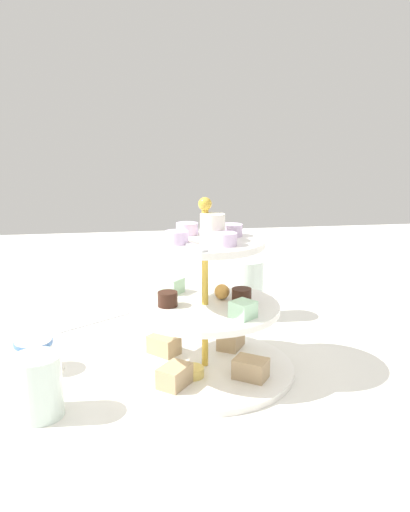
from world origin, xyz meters
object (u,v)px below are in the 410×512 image
Objects in this scene: tiered_serving_stand at (205,320)px; butter_knife_right at (99,320)px; water_glass_tall_right at (246,289)px; teacup_with_saucer at (34,356)px; water_glass_short_left at (38,386)px; butter_knife_left at (408,385)px.

butter_knife_right is (-0.25, -0.18, -0.08)m from tiered_serving_stand.
teacup_with_saucer is at bearing -64.28° from water_glass_tall_right.
water_glass_short_left is at bearing 46.26° from butter_knife_right.
water_glass_tall_right is at bearing 152.36° from tiered_serving_stand.
butter_knife_left is 0.58m from butter_knife_right.
butter_knife_right is at bearing 170.20° from water_glass_short_left.
butter_knife_left is (0.13, 0.55, -0.02)m from teacup_with_saucer.
butter_knife_right is (-0.34, 0.06, -0.04)m from water_glass_short_left.
butter_knife_left is (0.09, 0.29, -0.08)m from tiered_serving_stand.
water_glass_short_left is (0.32, -0.35, -0.02)m from water_glass_tall_right.
water_glass_tall_right is 0.70× the size of butter_knife_right.
water_glass_tall_right reaches higher than water_glass_short_left.
butter_knife_left is at bearing 72.15° from tiered_serving_stand.
water_glass_tall_right is at bearing 132.23° from water_glass_short_left.
water_glass_short_left is at bearing 11.68° from teacup_with_saucer.
water_glass_tall_right is (-0.22, 0.12, -0.03)m from tiered_serving_stand.
teacup_with_saucer is at bearing -98.95° from tiered_serving_stand.
tiered_serving_stand is 3.07× the size of teacup_with_saucer.
water_glass_tall_right is 0.37m from butter_knife_left.
water_glass_short_left is 0.49× the size of butter_knife_left.
water_glass_short_left is at bearing -47.77° from water_glass_tall_right.
butter_knife_right is (-0.34, -0.46, 0.00)m from butter_knife_left.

